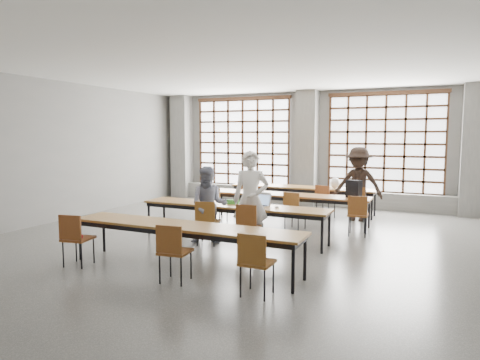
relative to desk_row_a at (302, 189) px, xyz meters
The scene contains 38 objects.
floor 3.93m from the desk_row_a, 93.78° to the right, with size 11.00×11.00×0.00m, color #4D4D4B.
ceiling 4.80m from the desk_row_a, 93.78° to the right, with size 11.00×11.00×0.00m, color silver.
wall_back 1.98m from the desk_row_a, 98.87° to the left, with size 10.00×10.00×0.00m, color #626260.
wall_left 6.61m from the desk_row_a, 143.67° to the right, with size 11.00×11.00×0.00m, color #626260.
column_left 5.06m from the desk_row_a, 164.09° to the left, with size 0.60×0.55×3.50m, color #5A5A57.
column_mid 1.76m from the desk_row_a, 100.67° to the left, with size 0.60×0.55×3.50m, color #5A5A57.
column_right 4.59m from the desk_row_a, 17.71° to the left, with size 0.60×0.55×3.50m, color #5A5A57.
window_left 3.20m from the desk_row_a, 148.14° to the left, with size 3.32×0.12×3.00m.
window_right 2.82m from the desk_row_a, 37.97° to the left, with size 3.32×0.12×3.00m.
sill_ledge 1.52m from the desk_row_a, 100.09° to the left, with size 9.80×0.35×0.50m, color #5A5A57.
desk_row_a is the anchor object (origin of this frame).
desk_row_b 1.59m from the desk_row_a, 87.37° to the right, with size 4.00×0.70×0.73m.
desk_row_c 3.60m from the desk_row_a, 96.40° to the right, with size 4.00×0.70×0.73m.
desk_row_d 5.70m from the desk_row_a, 92.83° to the right, with size 4.00×0.70×0.73m.
chair_back_left 1.54m from the desk_row_a, 155.86° to the right, with size 0.44×0.44×0.88m.
chair_back_mid 1.01m from the desk_row_a, 38.78° to the right, with size 0.51×0.51×0.88m.
chair_back_right 1.73m from the desk_row_a, 21.40° to the right, with size 0.45×0.45×0.88m.
chair_mid_left 2.70m from the desk_row_a, 124.70° to the right, with size 0.46×0.47×0.88m.
chair_mid_centre 2.27m from the desk_row_a, 78.33° to the right, with size 0.49×0.50×0.88m.
chair_mid_right 2.91m from the desk_row_a, 49.72° to the right, with size 0.45×0.46×0.88m.
chair_front_left 4.27m from the desk_row_a, 99.24° to the right, with size 0.50×0.50×0.88m.
chair_front_right 4.22m from the desk_row_a, 87.24° to the right, with size 0.45×0.45×0.88m.
chair_near_left 6.62m from the desk_row_a, 107.28° to the right, with size 0.49×0.49×0.88m.
chair_near_mid 6.33m from the desk_row_a, 90.65° to the right, with size 0.47×0.47×0.88m.
chair_near_right 6.44m from the desk_row_a, 79.09° to the right, with size 0.42×0.43×0.88m.
student_male 4.10m from the desk_row_a, 87.22° to the right, with size 0.68×0.45×1.86m, color white.
student_female 4.14m from the desk_row_a, 99.76° to the right, with size 0.75×0.58×1.54m, color #19214C.
student_back 1.70m from the desk_row_a, 17.35° to the right, with size 1.20×0.69×1.86m, color black.
laptop_front 3.48m from the desk_row_a, 87.31° to the right, with size 0.42×0.38×0.26m.
laptop_back 1.37m from the desk_row_a, ahead, with size 0.39×0.34×0.26m.
mouse 3.64m from the desk_row_a, 81.35° to the right, with size 0.10×0.06×0.04m, color white.
green_box 3.53m from the desk_row_a, 97.35° to the right, with size 0.25×0.09×0.09m, color #35892C.
phone 3.69m from the desk_row_a, 93.45° to the right, with size 0.13×0.06×0.01m, color black.
paper_sheet_a 1.63m from the desk_row_a, 108.90° to the right, with size 0.30×0.21×0.00m, color silver.
paper_sheet_c 1.60m from the desk_row_a, 83.78° to the right, with size 0.30×0.21×0.00m, color white.
backpack 2.29m from the desk_row_a, 42.61° to the right, with size 0.32×0.20×0.40m, color black.
plastic_bag 0.93m from the desk_row_a, ahead, with size 0.26×0.21×0.29m, color white.
red_pouch 6.56m from the desk_row_a, 107.60° to the right, with size 0.20×0.08×0.06m, color #A51427.
Camera 1 is at (3.59, -7.56, 2.15)m, focal length 32.00 mm.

